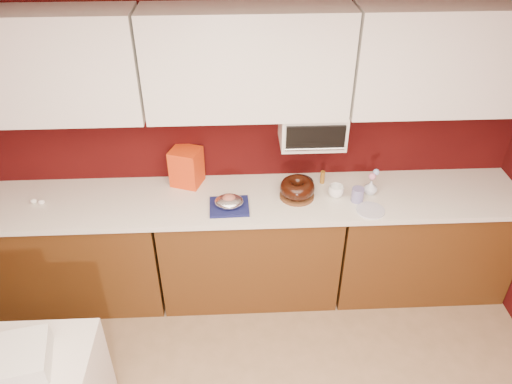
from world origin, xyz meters
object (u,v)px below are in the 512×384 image
Objects in this scene: foil_ham_nest at (229,201)px; coffee_mug at (336,190)px; newspaper_stack at (11,361)px; toaster_oven at (312,127)px; pandoro_box at (187,167)px; flower_vase at (371,186)px; bundt_cake at (297,188)px; blue_jar at (358,195)px.

foil_ham_nest is 1.86× the size of coffee_mug.
foil_ham_nest reaches higher than newspaper_stack.
toaster_oven reaches higher than coffee_mug.
foil_ham_nest is 0.70× the size of pandoro_box.
flower_vase is (1.34, -0.20, -0.08)m from pandoro_box.
newspaper_stack is (-0.82, -1.48, -0.23)m from pandoro_box.
foil_ham_nest is at bearing -154.99° from toaster_oven.
bundt_cake is at bearing 4.47° from pandoro_box.
bundt_cake is 0.28m from coffee_mug.
coffee_mug is 0.29× the size of newspaper_stack.
coffee_mug is at bearing 33.48° from newspaper_stack.
pandoro_box is (-0.31, 0.33, 0.09)m from foil_ham_nest.
coffee_mug is 0.90× the size of flower_vase.
blue_jar is 0.87× the size of flower_vase.
newspaper_stack is (-1.13, -1.15, -0.14)m from foil_ham_nest.
flower_vase is (0.54, 0.02, -0.02)m from bundt_cake.
flower_vase is (0.11, 0.09, 0.01)m from blue_jar.
bundt_cake is 0.43m from blue_jar.
newspaper_stack is (-2.04, -1.19, -0.14)m from blue_jar.
coffee_mug reaches higher than foil_ham_nest.
pandoro_box is 1.26m from blue_jar.
bundt_cake is 2.09× the size of flower_vase.
bundt_cake is at bearing 170.72° from blue_jar.
foil_ham_nest is 0.78m from coffee_mug.
coffee_mug is (0.18, -0.17, -0.42)m from toaster_oven.
newspaper_stack is (-1.62, -1.26, -0.16)m from bundt_cake.
toaster_oven reaches higher than bundt_cake.
foil_ham_nest is at bearing -26.94° from pandoro_box.
newspaper_stack is (-1.72, -1.43, -0.56)m from toaster_oven.
coffee_mug is 0.26m from flower_vase.
blue_jar is at bearing -9.28° from bundt_cake.
blue_jar is (0.14, -0.06, -0.00)m from coffee_mug.
pandoro_box is 1.11m from coffee_mug.
coffee_mug is (0.28, -0.01, -0.03)m from bundt_cake.
pandoro_box is at bearing 176.64° from toaster_oven.
newspaper_stack is at bearing -146.52° from coffee_mug.
toaster_oven reaches higher than blue_jar.
toaster_oven reaches higher than pandoro_box.
toaster_oven is 0.97m from pandoro_box.
blue_jar is at bearing 2.54° from foil_ham_nest.
coffee_mug is 1.03× the size of blue_jar.
coffee_mug is at bearing -44.81° from toaster_oven.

